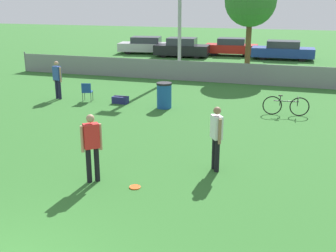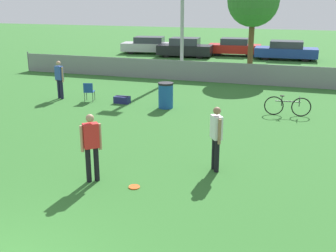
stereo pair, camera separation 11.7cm
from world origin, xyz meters
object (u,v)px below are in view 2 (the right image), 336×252
Objects in this scene: folding_chair_sideline at (89,90)px; parked_car_silver at (149,45)px; frisbee_disc at (134,187)px; bicycle_sideline at (287,106)px; player_receiver_white at (216,135)px; parked_car_dark at (185,48)px; parked_car_blue at (286,50)px; trash_bin at (166,95)px; parked_car_red at (235,47)px; tree_near_pole at (253,1)px; gear_bag_sideline at (122,100)px; player_defender_red at (91,144)px; spectator_in_blue at (59,77)px.

folding_chair_sideline is 0.18× the size of parked_car_silver.
bicycle_sideline is at bearing 68.08° from frisbee_disc.
parked_car_dark is at bearing 164.99° from player_receiver_white.
parked_car_blue is at bearing 84.66° from frisbee_disc.
parked_car_red is at bearing 90.21° from trash_bin.
tree_near_pole is at bearing 101.49° from bicycle_sideline.
trash_bin is at bearing 178.45° from bicycle_sideline.
frisbee_disc is 24.99m from parked_car_red.
parked_car_silver is (-3.36, 16.55, 0.18)m from folding_chair_sideline.
parked_car_blue reaches higher than bicycle_sideline.
player_receiver_white is 0.41× the size of parked_car_dark.
parked_car_blue is at bearing -10.67° from parked_car_silver.
gear_bag_sideline is at bearing -82.65° from parked_car_silver.
tree_near_pole reaches higher than parked_car_blue.
folding_chair_sideline is 8.46m from bicycle_sideline.
spectator_in_blue is (-5.67, 7.63, -0.02)m from player_defender_red.
parked_car_blue is at bearing -129.43° from folding_chair_sideline.
parked_car_silver is at bearing 120.75° from bicycle_sideline.
tree_near_pole is 3.34× the size of spectator_in_blue.
trash_bin is at bearing -103.88° from tree_near_pole.
parked_car_blue is (10.88, -0.28, 0.01)m from parked_car_silver.
player_defender_red reaches higher than spectator_in_blue.
trash_bin is 17.37m from parked_car_red.
tree_near_pole is at bearing 76.12° from trash_bin.
tree_near_pole is 1.34× the size of parked_car_dark.
spectator_in_blue is 0.38× the size of parked_car_blue.
parked_car_blue is (-0.94, 15.98, 0.29)m from bicycle_sideline.
trash_bin reaches higher than gear_bag_sideline.
tree_near_pole is at bearing -78.12° from parked_car_red.
bicycle_sideline is (1.53, 6.21, -0.61)m from player_receiver_white.
player_receiver_white reaches higher than gear_bag_sideline.
tree_near_pole reaches higher than parked_car_red.
spectator_in_blue is 9.97m from bicycle_sideline.
player_receiver_white reaches higher than folding_chair_sideline.
player_receiver_white reaches higher than parked_car_silver.
parked_car_red is at bearing -2.61° from parked_car_silver.
gear_bag_sideline is at bearing 175.85° from bicycle_sideline.
bicycle_sideline is at bearing -88.15° from parked_car_blue.
player_receiver_white is at bearing -85.28° from parked_car_red.
player_receiver_white is at bearing 160.12° from spectator_in_blue.
gear_bag_sideline is at bearing -88.74° from parked_car_dark.
trash_bin is at bearing 164.93° from folding_chair_sideline.
gear_bag_sideline is 15.39m from parked_car_dark.
bicycle_sideline is at bearing -163.23° from spectator_in_blue.
bicycle_sideline is at bearing -65.27° from parked_car_dark.
player_defender_red is at bearing 142.16° from spectator_in_blue.
tree_near_pole is at bearing -104.71° from parked_car_blue.
player_receiver_white is at bearing -85.76° from tree_near_pole.
spectator_in_blue is at bearing -178.57° from gear_bag_sideline.
parked_car_blue is (0.59, 22.19, -0.32)m from player_receiver_white.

